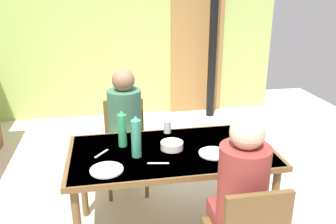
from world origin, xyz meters
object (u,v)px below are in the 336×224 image
Objects in this scene: person_near_diner at (242,184)px; person_far_diner at (125,117)px; water_bottle_green_near at (122,129)px; serving_bowl_center at (172,145)px; water_bottle_green_far at (136,137)px; chair_far_diner at (125,140)px; dining_table at (172,159)px.

person_far_diner is at bearing 116.34° from person_near_diner.
serving_bowl_center is at bearing -17.73° from water_bottle_green_near.
person_far_diner is 4.53× the size of serving_bowl_center.
water_bottle_green_near is 0.39m from serving_bowl_center.
serving_bowl_center is (0.27, 0.07, -0.12)m from water_bottle_green_far.
water_bottle_green_near reaches higher than chair_far_diner.
person_far_diner is (-0.61, 1.24, 0.00)m from person_near_diner.
water_bottle_green_far is (0.09, -0.19, 0.01)m from water_bottle_green_near.
chair_far_diner is 3.00× the size of water_bottle_green_near.
person_near_diner is at bearing -44.71° from water_bottle_green_far.
dining_table is 0.43m from water_bottle_green_near.
water_bottle_green_near is 0.93× the size of water_bottle_green_far.
water_bottle_green_near is (-0.35, 0.14, 0.21)m from dining_table.
dining_table is at bearing 10.95° from water_bottle_green_far.
person_far_diner is (-0.31, 0.62, 0.12)m from dining_table.
serving_bowl_center is (0.01, 0.02, 0.10)m from dining_table.
water_bottle_green_near is 1.71× the size of serving_bowl_center.
water_bottle_green_far reaches higher than serving_bowl_center.
water_bottle_green_near is (-0.05, -0.48, 0.09)m from person_far_diner.
person_near_diner is 0.81m from water_bottle_green_far.
water_bottle_green_far is 0.31m from serving_bowl_center.
chair_far_diner is at bearing 92.83° from water_bottle_green_far.
dining_table is 9.01× the size of serving_bowl_center.
person_near_diner reaches higher than dining_table.
dining_table is at bearing 116.33° from person_far_diner.
chair_far_diner is 0.84m from serving_bowl_center.
water_bottle_green_near is (-0.05, -0.62, 0.37)m from chair_far_diner.
person_far_diner is at bearing 116.33° from dining_table.
serving_bowl_center is (0.36, -0.12, -0.11)m from water_bottle_green_near.
water_bottle_green_near is at bearing 84.30° from person_far_diner.
person_near_diner reaches higher than water_bottle_green_far.
water_bottle_green_far is (-0.27, -0.05, 0.22)m from dining_table.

